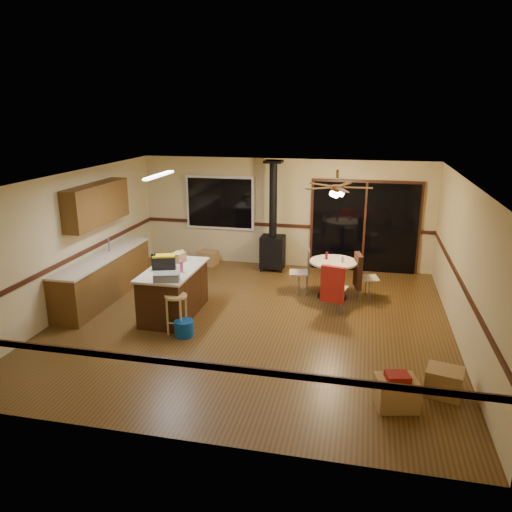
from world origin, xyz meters
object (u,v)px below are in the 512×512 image
(kitchen_island, at_px, (174,291))
(blue_bucket, at_px, (184,328))
(box_corner_b, at_px, (444,382))
(box_under_window, at_px, (208,258))
(wood_stove, at_px, (273,240))
(chair_right, at_px, (359,271))
(bar_stool, at_px, (177,314))
(chair_near, at_px, (333,284))
(box_corner_a, at_px, (396,393))
(toolbox_black, at_px, (164,263))
(chair_left, at_px, (304,266))
(toolbox_grey, at_px, (167,277))
(dining_table, at_px, (333,272))

(kitchen_island, bearing_deg, blue_bucket, -59.34)
(blue_bucket, xyz_separation_m, box_corner_b, (4.06, -0.97, 0.05))
(box_under_window, bearing_deg, wood_stove, -1.74)
(box_corner_b, bearing_deg, chair_right, 109.90)
(bar_stool, xyz_separation_m, chair_near, (2.55, 1.39, 0.25))
(blue_bucket, xyz_separation_m, chair_right, (2.85, 2.38, 0.46))
(blue_bucket, distance_m, box_under_window, 4.04)
(chair_right, bearing_deg, box_corner_a, -81.47)
(wood_stove, relative_size, box_under_window, 5.65)
(bar_stool, relative_size, box_corner_a, 1.35)
(box_corner_b, bearing_deg, toolbox_black, 159.22)
(box_corner_b, bearing_deg, chair_left, 124.02)
(wood_stove, height_order, box_under_window, wood_stove)
(toolbox_grey, distance_m, box_corner_b, 4.63)
(chair_left, distance_m, box_corner_b, 4.18)
(box_corner_b, bearing_deg, box_under_window, 134.93)
(toolbox_grey, distance_m, chair_near, 3.05)
(box_under_window, height_order, box_corner_b, box_corner_b)
(chair_near, distance_m, chair_right, 1.00)
(chair_near, bearing_deg, blue_bucket, -148.02)
(chair_left, xyz_separation_m, chair_right, (1.12, -0.10, 0.01))
(toolbox_grey, relative_size, dining_table, 0.45)
(wood_stove, height_order, toolbox_black, wood_stove)
(dining_table, height_order, chair_right, chair_right)
(wood_stove, relative_size, chair_near, 3.60)
(toolbox_black, xyz_separation_m, bar_stool, (0.49, -0.72, -0.67))
(wood_stove, xyz_separation_m, toolbox_black, (-1.45, -3.08, 0.28))
(toolbox_black, height_order, chair_near, toolbox_black)
(chair_right, bearing_deg, kitchen_island, -155.45)
(toolbox_grey, relative_size, blue_bucket, 1.30)
(toolbox_black, height_order, bar_stool, toolbox_black)
(toolbox_grey, distance_m, toolbox_black, 0.70)
(toolbox_black, bearing_deg, chair_left, 34.84)
(box_under_window, xyz_separation_m, box_corner_a, (4.26, -5.34, 0.02))
(wood_stove, relative_size, chair_right, 3.60)
(blue_bucket, distance_m, box_corner_b, 4.17)
(box_corner_a, bearing_deg, box_corner_b, 33.65)
(chair_left, bearing_deg, kitchen_island, -143.83)
(kitchen_island, xyz_separation_m, dining_table, (2.83, 1.52, 0.08))
(dining_table, relative_size, box_corner_b, 2.07)
(toolbox_black, bearing_deg, wood_stove, 64.75)
(dining_table, bearing_deg, wood_stove, 134.93)
(blue_bucket, xyz_separation_m, chair_near, (2.38, 1.49, 0.46))
(chair_near, relative_size, box_corner_a, 1.36)
(blue_bucket, bearing_deg, box_corner_a, -22.24)
(toolbox_black, bearing_deg, blue_bucket, -51.47)
(chair_left, height_order, chair_near, same)
(wood_stove, height_order, chair_left, wood_stove)
(blue_bucket, xyz_separation_m, chair_left, (1.73, 2.48, 0.45))
(dining_table, bearing_deg, box_corner_a, -73.88)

